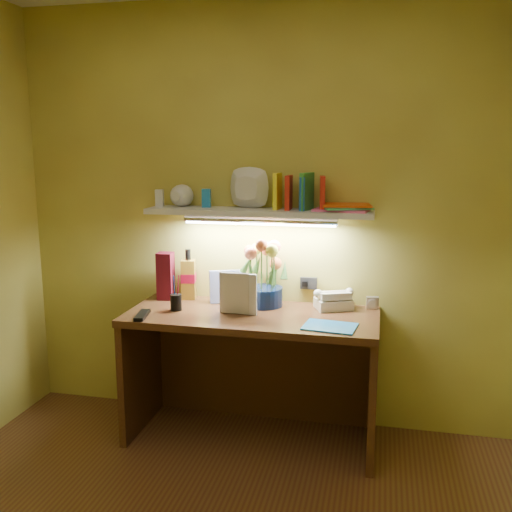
{
  "coord_description": "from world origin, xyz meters",
  "views": [
    {
      "loc": [
        0.69,
        -1.79,
        1.66
      ],
      "look_at": [
        -0.01,
        1.35,
        1.05
      ],
      "focal_mm": 40.0,
      "sensor_mm": 36.0,
      "label": 1
    }
  ],
  "objects_px": {
    "desk": "(252,376)",
    "desk_clock": "(372,303)",
    "flower_bouquet": "(264,274)",
    "whisky_bottle": "(188,274)",
    "telephone": "(334,299)"
  },
  "relations": [
    {
      "from": "flower_bouquet",
      "to": "whisky_bottle",
      "type": "height_order",
      "value": "flower_bouquet"
    },
    {
      "from": "desk",
      "to": "whisky_bottle",
      "type": "xyz_separation_m",
      "value": [
        -0.45,
        0.22,
        0.53
      ]
    },
    {
      "from": "desk",
      "to": "whisky_bottle",
      "type": "relative_size",
      "value": 4.56
    },
    {
      "from": "flower_bouquet",
      "to": "desk_clock",
      "type": "relative_size",
      "value": 5.53
    },
    {
      "from": "flower_bouquet",
      "to": "desk_clock",
      "type": "distance_m",
      "value": 0.65
    },
    {
      "from": "telephone",
      "to": "whisky_bottle",
      "type": "relative_size",
      "value": 0.64
    },
    {
      "from": "telephone",
      "to": "desk_clock",
      "type": "xyz_separation_m",
      "value": [
        0.22,
        0.05,
        -0.02
      ]
    },
    {
      "from": "flower_bouquet",
      "to": "telephone",
      "type": "xyz_separation_m",
      "value": [
        0.4,
        0.02,
        -0.13
      ]
    },
    {
      "from": "telephone",
      "to": "whisky_bottle",
      "type": "distance_m",
      "value": 0.89
    },
    {
      "from": "telephone",
      "to": "desk_clock",
      "type": "relative_size",
      "value": 2.86
    },
    {
      "from": "desk",
      "to": "desk_clock",
      "type": "relative_size",
      "value": 20.28
    },
    {
      "from": "telephone",
      "to": "whisky_bottle",
      "type": "xyz_separation_m",
      "value": [
        -0.89,
        0.03,
        0.09
      ]
    },
    {
      "from": "desk",
      "to": "desk_clock",
      "type": "distance_m",
      "value": 0.81
    },
    {
      "from": "whisky_bottle",
      "to": "desk_clock",
      "type": "bearing_deg",
      "value": 1.11
    },
    {
      "from": "desk",
      "to": "desk_clock",
      "type": "xyz_separation_m",
      "value": [
        0.66,
        0.25,
        0.41
      ]
    }
  ]
}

